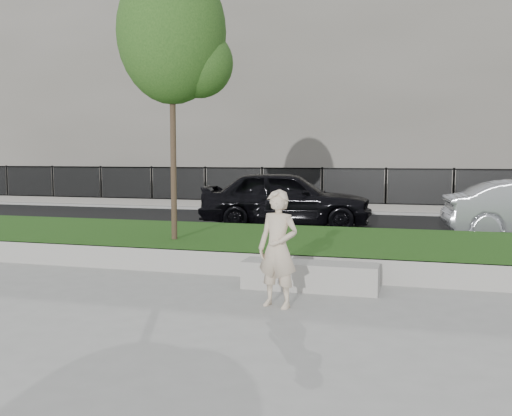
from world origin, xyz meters
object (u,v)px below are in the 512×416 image
(book, at_px, (273,261))
(car_dark, at_px, (286,198))
(young_tree, at_px, (176,38))
(stone_bench, at_px, (310,276))
(man, at_px, (278,249))

(book, relative_size, car_dark, 0.05)
(young_tree, distance_m, car_dark, 6.27)
(stone_bench, distance_m, car_dark, 7.29)
(book, bearing_deg, car_dark, 69.33)
(book, bearing_deg, stone_bench, -20.30)
(man, height_order, car_dark, car_dark)
(stone_bench, height_order, young_tree, young_tree)
(book, height_order, car_dark, car_dark)
(car_dark, bearing_deg, young_tree, 161.91)
(young_tree, height_order, car_dark, young_tree)
(book, xyz_separation_m, young_tree, (-2.37, 1.93, 3.81))
(stone_bench, xyz_separation_m, book, (-0.55, -0.11, 0.22))
(stone_bench, height_order, book, book)
(man, xyz_separation_m, book, (-0.32, 0.97, -0.36))
(man, distance_m, book, 1.08)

